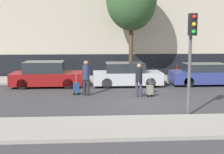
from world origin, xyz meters
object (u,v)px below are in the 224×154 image
object	(u,v)px
parked_car_1	(127,75)
parked_bicycle	(179,72)
parked_car_0	(46,75)
pedestrian_right	(139,78)
trolley_left	(76,88)
trolley_right	(150,90)
pedestrian_left	(86,76)
parked_car_2	(206,75)
traffic_light	(191,44)
bare_tree_near_crossing	(131,0)

from	to	relation	value
parked_car_1	parked_bicycle	size ratio (longest dim) A/B	2.29
parked_car_0	pedestrian_right	distance (m)	6.02
parked_car_0	parked_bicycle	world-z (taller)	parked_car_0
trolley_left	trolley_right	distance (m)	3.74
parked_car_1	pedestrian_left	distance (m)	3.65
parked_car_2	traffic_light	distance (m)	8.10
traffic_light	pedestrian_left	bearing A→B (deg)	132.86
bare_tree_near_crossing	parked_car_1	bearing A→B (deg)	-103.44
parked_car_0	trolley_right	xyz separation A→B (m)	(5.54, -3.37, -0.35)
parked_car_1	pedestrian_left	bearing A→B (deg)	-130.60
parked_car_0	trolley_right	size ratio (longest dim) A/B	3.75
pedestrian_right	trolley_right	bearing A→B (deg)	179.93
parked_car_2	pedestrian_right	xyz separation A→B (m)	(-4.67, -3.34, 0.31)
traffic_light	bare_tree_near_crossing	distance (m)	9.75
pedestrian_left	bare_tree_near_crossing	size ratio (longest dim) A/B	0.25
parked_car_2	traffic_light	world-z (taller)	traffic_light
parked_car_0	parked_bicycle	xyz separation A→B (m)	(8.66, 2.32, -0.20)
pedestrian_right	parked_car_1	bearing A→B (deg)	-85.60
pedestrian_right	parked_bicycle	world-z (taller)	pedestrian_right
pedestrian_left	traffic_light	size ratio (longest dim) A/B	0.46
parked_car_1	trolley_left	distance (m)	3.87
trolley_right	bare_tree_near_crossing	distance (m)	7.50
parked_car_2	parked_bicycle	size ratio (longest dim) A/B	2.52
pedestrian_left	pedestrian_right	world-z (taller)	pedestrian_left
pedestrian_left	trolley_left	xyz separation A→B (m)	(-0.51, 0.19, -0.65)
trolley_right	parked_bicycle	bearing A→B (deg)	61.25
trolley_left	parked_car_1	bearing A→B (deg)	41.70
parked_car_2	pedestrian_left	xyz separation A→B (m)	(-7.27, -2.81, 0.39)
pedestrian_left	parked_car_0	bearing A→B (deg)	150.85
pedestrian_left	trolley_right	xyz separation A→B (m)	(3.15, -0.53, -0.68)
parked_car_0	pedestrian_right	size ratio (longest dim) A/B	2.50
parked_car_1	bare_tree_near_crossing	distance (m)	5.23
pedestrian_left	trolley_left	bearing A→B (deg)	-179.94
trolley_left	parked_bicycle	bearing A→B (deg)	36.17
parked_car_1	traffic_light	world-z (taller)	traffic_light
parked_car_1	pedestrian_right	bearing A→B (deg)	-85.89
trolley_left	parked_car_0	bearing A→B (deg)	125.37
parked_car_1	parked_bicycle	distance (m)	4.59
parked_car_2	trolley_left	distance (m)	8.22
trolley_left	trolley_right	size ratio (longest dim) A/B	1.06
parked_car_1	traffic_light	size ratio (longest dim) A/B	1.05
parked_car_0	pedestrian_right	xyz separation A→B (m)	(4.99, -3.36, 0.25)
parked_car_1	parked_car_2	bearing A→B (deg)	0.58
parked_car_0	parked_car_1	size ratio (longest dim) A/B	1.02
parked_car_1	bare_tree_near_crossing	xyz separation A→B (m)	(0.56, 2.33, 4.65)
parked_car_0	trolley_left	size ratio (longest dim) A/B	3.55
parked_car_0	pedestrian_right	world-z (taller)	pedestrian_right
pedestrian_left	traffic_light	xyz separation A→B (m)	(3.96, -4.27, 1.73)
parked_car_0	pedestrian_left	distance (m)	3.72
parked_car_2	traffic_light	bearing A→B (deg)	-115.11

